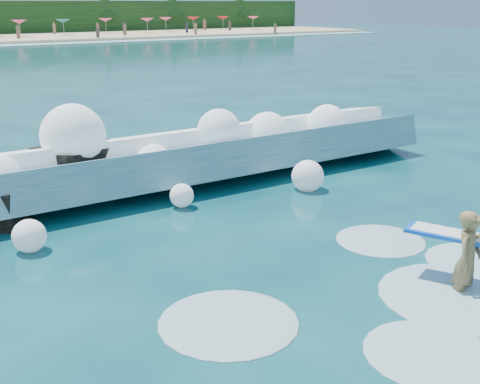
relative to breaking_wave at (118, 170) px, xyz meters
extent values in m
plane|color=#07303E|center=(-0.98, -7.01, -0.59)|extent=(200.00, 200.00, 0.00)
cube|color=teal|center=(0.00, -0.16, -0.10)|extent=(19.49, 2.97, 1.63)
cube|color=white|center=(0.00, 0.64, 0.39)|extent=(19.49, 1.37, 0.76)
cube|color=black|center=(-0.75, 0.68, -0.09)|extent=(2.40, 2.14, 1.41)
imported|color=olive|center=(2.70, -8.76, -0.01)|extent=(0.75, 0.62, 1.77)
cube|color=blue|center=(2.98, -8.71, 0.30)|extent=(1.48, 2.43, 0.06)
cube|color=white|center=(2.98, -8.71, 0.31)|extent=(1.31, 2.21, 0.06)
sphere|color=white|center=(-0.96, 0.50, 0.93)|extent=(1.67, 1.67, 1.67)
sphere|color=white|center=(0.93, -0.22, 0.09)|extent=(1.04, 1.04, 1.04)
sphere|color=white|center=(3.07, -0.11, 0.71)|extent=(1.24, 1.24, 1.24)
sphere|color=white|center=(4.91, 0.06, 0.36)|extent=(1.37, 1.37, 1.37)
sphere|color=white|center=(6.87, -0.44, 0.52)|extent=(1.28, 1.28, 1.28)
sphere|color=white|center=(-3.08, -2.79, -0.27)|extent=(0.68, 0.68, 0.68)
sphere|color=white|center=(0.75, -2.10, -0.28)|extent=(0.59, 0.59, 0.59)
sphere|color=white|center=(4.25, -2.66, -0.22)|extent=(0.87, 0.87, 0.87)
ellipsoid|color=silver|center=(2.46, -8.85, -0.59)|extent=(2.74, 2.74, 0.14)
ellipsoid|color=silver|center=(0.64, -9.75, -0.59)|extent=(1.92, 1.92, 0.10)
ellipsoid|color=silver|center=(3.96, -8.12, -0.59)|extent=(1.94, 1.94, 0.10)
ellipsoid|color=silver|center=(-1.29, -7.41, -0.59)|extent=(2.25, 2.25, 0.11)
ellipsoid|color=silver|center=(3.22, -6.32, -0.59)|extent=(1.89, 1.89, 0.09)
cone|color=#EA4478|center=(15.86, 71.45, 1.66)|extent=(2.00, 2.00, 0.50)
cone|color=#12746C|center=(21.90, 71.64, 1.66)|extent=(2.00, 2.00, 0.50)
cone|color=#EA4478|center=(28.87, 73.54, 1.66)|extent=(2.00, 2.00, 0.50)
cone|color=#EA4478|center=(34.23, 70.60, 1.66)|extent=(2.00, 2.00, 0.50)
cone|color=#EA4478|center=(39.04, 74.04, 1.66)|extent=(2.00, 2.00, 0.50)
cone|color=red|center=(43.86, 73.77, 1.66)|extent=(2.00, 2.00, 0.50)
cone|color=red|center=(49.96, 74.46, 1.66)|extent=(2.00, 2.00, 0.50)
cone|color=#EA4478|center=(54.78, 72.52, 1.66)|extent=(2.00, 2.00, 0.50)
cube|color=#8C664C|center=(41.24, 64.09, 0.54)|extent=(0.35, 0.22, 1.46)
cube|color=#262633|center=(46.04, 67.00, 0.52)|extent=(0.35, 0.22, 1.41)
cube|color=brown|center=(26.04, 69.42, 0.61)|extent=(0.35, 0.22, 1.59)
cube|color=#8C664C|center=(36.87, 65.14, 0.56)|extent=(0.35, 0.22, 1.50)
cube|color=brown|center=(48.84, 70.58, 0.59)|extent=(0.35, 0.22, 1.55)
cube|color=#262633|center=(32.52, 62.58, 0.22)|extent=(0.35, 0.22, 1.45)
cube|color=#3F332D|center=(33.67, 74.98, 0.59)|extent=(0.35, 0.22, 1.54)
camera|label=1|loc=(-5.78, -14.47, 4.21)|focal=45.00mm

